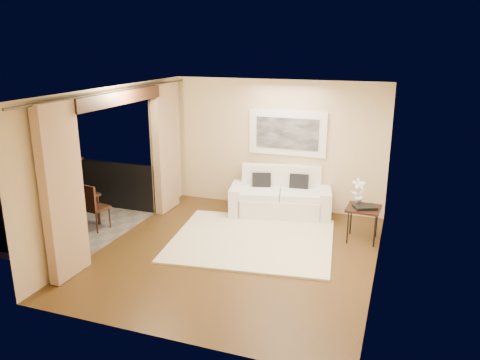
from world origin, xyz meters
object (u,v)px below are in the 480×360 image
at_px(sofa, 280,198).
at_px(side_table, 364,210).
at_px(balcony_chair_near, 23,211).
at_px(ice_bucket, 78,186).
at_px(orchid, 359,191).
at_px(balcony_chair_far, 92,204).
at_px(bistro_table, 80,198).

bearing_deg(sofa, side_table, -37.38).
bearing_deg(balcony_chair_near, ice_bucket, 86.87).
distance_m(orchid, balcony_chair_near, 5.87).
xyz_separation_m(sofa, balcony_chair_far, (-3.07, -2.05, 0.18)).
bearing_deg(orchid, ice_bucket, -167.14).
bearing_deg(ice_bucket, sofa, 27.81).
distance_m(sofa, balcony_chair_near, 4.82).
relative_size(sofa, balcony_chair_near, 2.02).
relative_size(orchid, balcony_chair_far, 0.53).
height_order(side_table, bistro_table, bistro_table).
relative_size(side_table, ice_bucket, 3.12).
relative_size(side_table, bistro_table, 0.86).
relative_size(orchid, balcony_chair_near, 0.45).
height_order(sofa, balcony_chair_near, balcony_chair_near).
relative_size(side_table, balcony_chair_near, 0.58).
xyz_separation_m(bistro_table, ice_bucket, (-0.12, 0.14, 0.18)).
distance_m(side_table, balcony_chair_near, 5.92).
relative_size(side_table, balcony_chair_far, 0.69).
xyz_separation_m(side_table, balcony_chair_near, (-5.51, -2.16, 0.06)).
bearing_deg(sofa, ice_bucket, -164.19).
relative_size(orchid, bistro_table, 0.66).
relative_size(sofa, bistro_table, 2.97).
xyz_separation_m(balcony_chair_near, ice_bucket, (0.28, 1.13, 0.14)).
xyz_separation_m(bistro_table, balcony_chair_far, (0.32, -0.06, -0.06)).
bearing_deg(orchid, bistro_table, -165.33).
height_order(bistro_table, balcony_chair_far, balcony_chair_far).
relative_size(side_table, orchid, 1.30).
height_order(sofa, side_table, sofa).
relative_size(sofa, orchid, 4.48).
relative_size(sofa, side_table, 3.46).
distance_m(side_table, bistro_table, 5.24).
xyz_separation_m(side_table, ice_bucket, (-5.23, -1.03, 0.20)).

